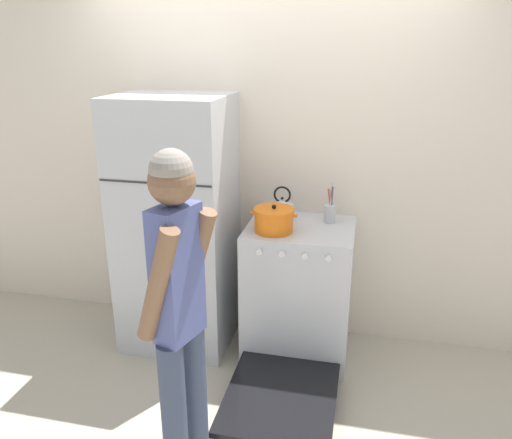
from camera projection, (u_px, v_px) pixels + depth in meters
The scene contains 8 objects.
ground_plane at pixel (265, 322), 3.92m from camera, with size 14.00×14.00×0.00m, color #B2A893.
wall_back at pixel (266, 163), 3.52m from camera, with size 10.00×0.06×2.55m.
refrigerator at pixel (177, 225), 3.45m from camera, with size 0.74×0.66×1.76m.
stove_range at pixel (298, 294), 3.39m from camera, with size 0.70×1.36×0.94m.
dutch_oven_pot at pixel (274, 220), 3.16m from camera, with size 0.30×0.26×0.18m.
tea_kettle at pixel (282, 209), 3.38m from camera, with size 0.19×0.15×0.23m.
utensil_jar at pixel (330, 212), 3.32m from camera, with size 0.08×0.08×0.28m.
person at pixel (179, 309), 2.22m from camera, with size 0.34×0.40×1.68m.
Camera 1 is at (0.69, -3.35, 2.08)m, focal length 35.00 mm.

